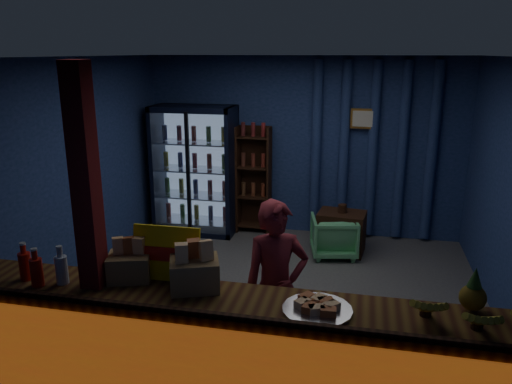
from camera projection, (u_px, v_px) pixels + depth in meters
ground at (275, 296)px, 5.59m from camera, size 4.60×4.60×0.00m
room_walls at (277, 160)px, 5.17m from camera, size 4.60×4.60×4.60m
counter at (230, 358)px, 3.67m from camera, size 4.40×0.57×0.99m
support_post at (91, 242)px, 3.67m from camera, size 0.16×0.16×2.60m
beverage_cooler at (197, 170)px, 7.46m from camera, size 1.20×0.62×1.90m
bottle_shelf at (254, 180)px, 7.46m from camera, size 0.50×0.28×1.60m
curtain_folds at (373, 150)px, 7.05m from camera, size 1.74×0.14×2.50m
framed_picture at (364, 119)px, 6.91m from camera, size 0.36×0.04×0.28m
shopkeeper at (276, 288)px, 4.16m from camera, size 0.65×0.55×1.50m
green_chair at (334, 236)px, 6.66m from camera, size 0.69×0.70×0.55m
side_table at (341, 232)px, 6.77m from camera, size 0.67×0.52×0.68m
yellow_sign at (166, 253)px, 3.81m from camera, size 0.53×0.11×0.42m
soda_bottles at (41, 268)px, 3.77m from camera, size 0.40×0.17×0.30m
snack_box_left at (195, 272)px, 3.68m from camera, size 0.43×0.40×0.38m
snack_box_centre at (130, 265)px, 3.84m from camera, size 0.38×0.34×0.33m
pastry_tray at (317, 308)px, 3.37m from camera, size 0.48×0.48×0.08m
banana_bunches at (504, 317)px, 3.12m from camera, size 1.17×0.32×0.19m
pineapple at (473, 294)px, 3.36m from camera, size 0.18×0.18×0.31m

